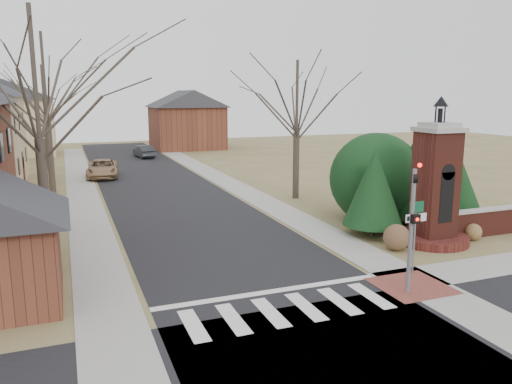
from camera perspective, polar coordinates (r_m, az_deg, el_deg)
name	(u,v)px	position (r m, az deg, el deg)	size (l,w,h in m)	color
ground	(300,321)	(15.20, 5.01, -14.44)	(120.00, 120.00, 0.00)	brown
main_street	(161,189)	(35.43, -10.77, 0.29)	(8.00, 70.00, 0.01)	black
cross_street	(355,373)	(12.90, 11.22, -19.60)	(120.00, 8.00, 0.01)	black
crosswalk_zone	(288,310)	(15.85, 3.71, -13.26)	(8.00, 2.20, 0.02)	silver
stop_bar	(270,292)	(17.11, 1.57, -11.35)	(8.00, 0.35, 0.02)	silver
sidewalk_right_main	(232,185)	(36.69, -2.76, 0.86)	(2.00, 60.00, 0.02)	gray
sidewalk_left	(83,195)	(34.91, -19.18, -0.29)	(2.00, 60.00, 0.02)	gray
curb_apron	(412,286)	(18.39, 17.38, -10.23)	(2.40, 2.40, 0.02)	brown
traffic_signal_pole	(412,218)	(17.01, 17.44, -2.87)	(0.28, 0.41, 4.50)	slate
sign_post	(415,223)	(19.02, 17.76, -3.41)	(0.90, 0.07, 2.75)	slate
brick_gate_monument	(435,195)	(23.37, 19.74, -0.34)	(3.20, 3.20, 6.47)	maroon
brick_garden_wall	(508,219)	(26.79, 26.85, -2.79)	(7.50, 0.50, 1.30)	maroon
house_distant_left	(4,116)	(60.61, -26.89, 7.78)	(10.80, 8.80, 8.53)	#D1B98B
house_distant_right	(186,118)	(61.97, -7.97, 8.35)	(8.80, 8.80, 7.30)	brown
evergreen_near	(374,187)	(23.81, 13.33, 0.55)	(2.80, 2.80, 4.10)	#473D33
evergreen_mid	(416,173)	(26.66, 17.78, 2.08)	(3.40, 3.40, 4.70)	#473D33
evergreen_far	(460,187)	(27.34, 22.28, 0.50)	(2.40, 2.40, 3.30)	#473D33
evergreen_mass	(376,175)	(26.83, 13.52, 1.93)	(4.80, 4.80, 4.80)	#113314
bare_tree_0	(33,63)	(21.33, -24.11, 13.27)	(8.05, 8.05, 11.15)	#473D33
bare_tree_1	(43,70)	(34.33, -23.13, 12.74)	(8.40, 8.40, 11.64)	#473D33
bare_tree_2	(43,88)	(47.31, -23.18, 10.84)	(7.35, 7.35, 10.19)	#473D33
bare_tree_3	(297,92)	(31.39, 4.73, 11.35)	(7.00, 7.00, 9.70)	#473D33
pickup_truck	(103,169)	(41.66, -17.14, 2.58)	(2.34, 5.08, 1.41)	#9F7B56
distant_car	(144,151)	(53.59, -12.70, 4.55)	(1.38, 3.96, 1.30)	#2C2F33
dry_shrub_left	(397,237)	(22.08, 15.77, -5.02)	(1.14, 1.14, 1.14)	brown
dry_shrub_right	(473,232)	(24.81, 23.58, -4.21)	(0.77, 0.77, 0.77)	olive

